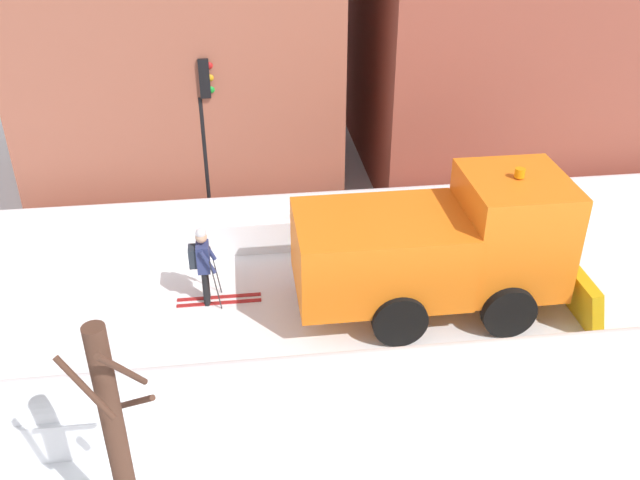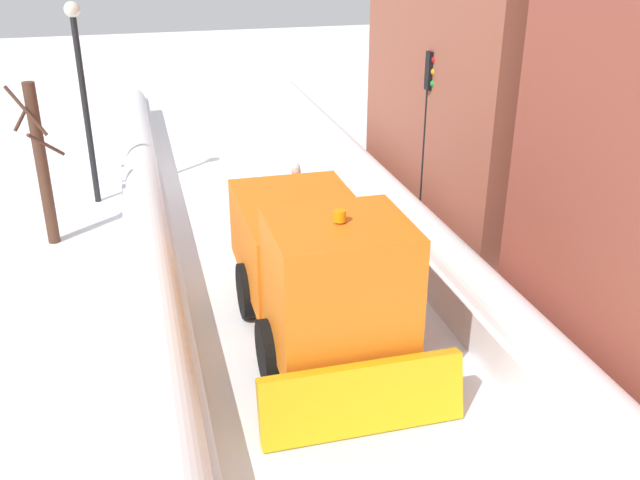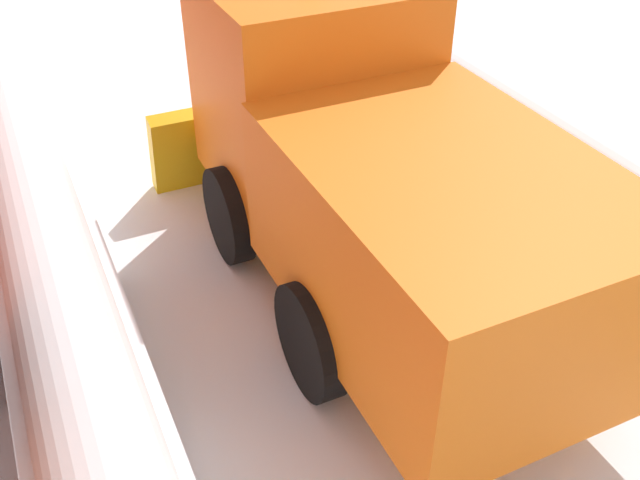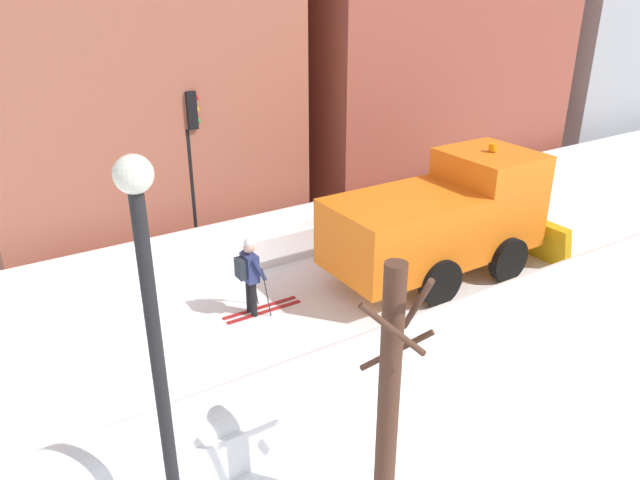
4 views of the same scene
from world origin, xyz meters
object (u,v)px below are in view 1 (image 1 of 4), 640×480
plow_truck (444,246)px  bare_tree_near (118,444)px  skier (203,262)px  traffic_light_pole (206,113)px

plow_truck → bare_tree_near: size_ratio=1.54×
skier → plow_truck: bearing=81.4°
skier → traffic_light_pole: bearing=176.9°
plow_truck → bare_tree_near: bare_tree_near is taller
bare_tree_near → plow_truck: bearing=131.4°
plow_truck → skier: 4.96m
traffic_light_pole → bare_tree_near: bearing=-6.7°
plow_truck → skier: (-0.74, -4.88, -0.48)m
plow_truck → traffic_light_pole: traffic_light_pole is taller
skier → bare_tree_near: (5.85, -0.90, 1.01)m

